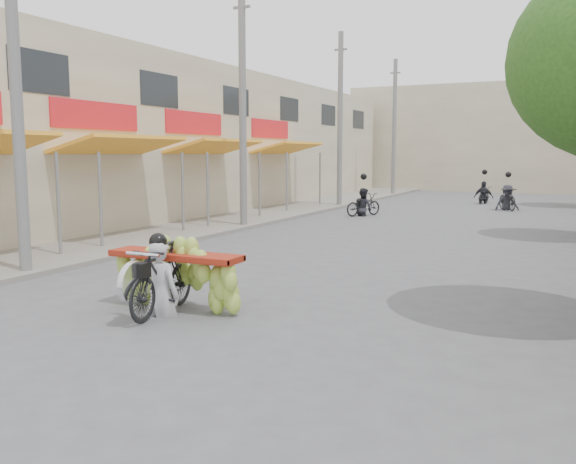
# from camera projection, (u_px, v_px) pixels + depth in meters

# --- Properties ---
(ground) EXTENTS (120.00, 120.00, 0.00)m
(ground) POSITION_uv_depth(u_px,v_px,m) (140.00, 357.00, 7.57)
(ground) COLOR #58585D
(ground) RESTS_ON ground
(sidewalk_left) EXTENTS (4.00, 60.00, 0.12)m
(sidewalk_left) POSITION_uv_depth(u_px,v_px,m) (246.00, 216.00, 23.97)
(sidewalk_left) COLOR gray
(sidewalk_left) RESTS_ON ground
(shophouse_row_left) EXTENTS (9.77, 40.00, 6.00)m
(shophouse_row_left) POSITION_uv_depth(u_px,v_px,m) (127.00, 141.00, 24.83)
(shophouse_row_left) COLOR beige
(shophouse_row_left) RESTS_ON ground
(far_building) EXTENTS (20.00, 6.00, 7.00)m
(far_building) POSITION_uv_depth(u_px,v_px,m) (505.00, 138.00, 41.06)
(far_building) COLOR beige
(far_building) RESTS_ON ground
(utility_pole_near) EXTENTS (0.60, 0.24, 8.00)m
(utility_pole_near) POSITION_uv_depth(u_px,v_px,m) (15.00, 76.00, 12.05)
(utility_pole_near) COLOR slate
(utility_pole_near) RESTS_ON ground
(utility_pole_mid) EXTENTS (0.60, 0.24, 8.00)m
(utility_pole_mid) POSITION_uv_depth(u_px,v_px,m) (243.00, 107.00, 20.09)
(utility_pole_mid) COLOR slate
(utility_pole_mid) RESTS_ON ground
(utility_pole_far) EXTENTS (0.60, 0.24, 8.00)m
(utility_pole_far) POSITION_uv_depth(u_px,v_px,m) (340.00, 120.00, 28.13)
(utility_pole_far) COLOR slate
(utility_pole_far) RESTS_ON ground
(utility_pole_back) EXTENTS (0.60, 0.24, 8.00)m
(utility_pole_back) POSITION_uv_depth(u_px,v_px,m) (394.00, 128.00, 36.17)
(utility_pole_back) COLOR slate
(utility_pole_back) RESTS_ON ground
(banana_motorbike) EXTENTS (2.29, 1.96, 2.19)m
(banana_motorbike) POSITION_uv_depth(u_px,v_px,m) (166.00, 268.00, 9.58)
(banana_motorbike) COLOR black
(banana_motorbike) RESTS_ON ground
(bg_motorbike_a) EXTENTS (1.32, 1.70, 1.95)m
(bg_motorbike_a) POSITION_uv_depth(u_px,v_px,m) (363.00, 197.00, 24.48)
(bg_motorbike_a) COLOR black
(bg_motorbike_a) RESTS_ON ground
(bg_motorbike_b) EXTENTS (1.28, 1.76, 1.95)m
(bg_motorbike_b) POSITION_uv_depth(u_px,v_px,m) (508.00, 191.00, 26.85)
(bg_motorbike_b) COLOR black
(bg_motorbike_b) RESTS_ON ground
(bg_motorbike_c) EXTENTS (1.03, 1.55, 1.95)m
(bg_motorbike_c) POSITION_uv_depth(u_px,v_px,m) (484.00, 187.00, 30.44)
(bg_motorbike_c) COLOR black
(bg_motorbike_c) RESTS_ON ground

